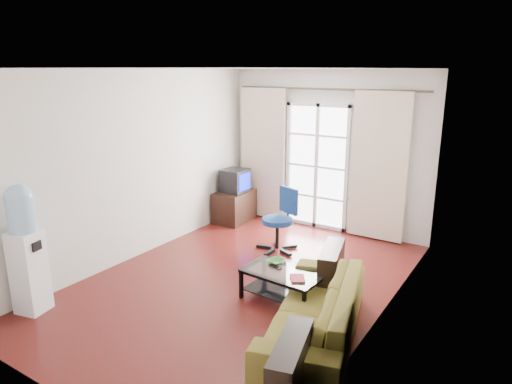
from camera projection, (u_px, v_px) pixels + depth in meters
floor at (240, 282)px, 5.95m from camera, size 5.20×5.20×0.00m
ceiling at (238, 68)px, 5.25m from camera, size 5.20×5.20×0.00m
wall_back at (327, 151)px, 7.72m from camera, size 3.60×0.02×2.70m
wall_front at (46, 250)px, 3.49m from camera, size 3.60×0.02×2.70m
wall_left at (136, 166)px, 6.54m from camera, size 0.02×5.20×2.70m
wall_right at (384, 205)px, 4.66m from camera, size 0.02×5.20×2.70m
french_door at (317, 167)px, 7.82m from camera, size 1.16×0.06×2.15m
curtain_rod at (327, 89)px, 7.37m from camera, size 3.30×0.04×0.04m
curtain_left at (263, 154)px, 8.28m from camera, size 0.90×0.07×2.35m
curtain_right at (379, 167)px, 7.16m from camera, size 0.90×0.07×2.35m
radiator at (367, 218)px, 7.48m from camera, size 0.64×0.12×0.64m
sofa at (315, 311)px, 4.67m from camera, size 2.44×1.80×0.60m
coffee_table at (282, 282)px, 5.42m from camera, size 0.97×0.59×0.38m
bowl at (276, 262)px, 5.60m from camera, size 0.28×0.28×0.05m
book at (290, 278)px, 5.18m from camera, size 0.37×0.37×0.02m
remote at (275, 267)px, 5.49m from camera, size 0.17×0.08×0.02m
tv_stand at (234, 206)px, 8.30m from camera, size 0.55×0.79×0.56m
crt_tv at (234, 180)px, 8.17m from camera, size 0.46×0.45×0.41m
task_chair at (279, 232)px, 6.96m from camera, size 0.85×0.85×0.96m
water_cooler at (26, 247)px, 5.06m from camera, size 0.37×0.37×1.50m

